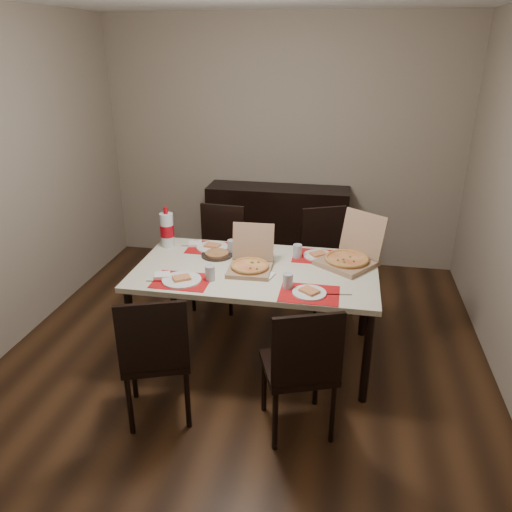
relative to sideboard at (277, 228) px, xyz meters
name	(u,v)px	position (x,y,z in m)	size (l,w,h in m)	color
ground	(245,355)	(0.00, -1.78, -0.46)	(3.80, 4.00, 0.02)	#3C2312
room_walls	(255,126)	(0.00, -1.35, 1.28)	(3.84, 4.02, 2.62)	gray
sideboard	(277,228)	(0.00, 0.00, 0.00)	(1.50, 0.40, 0.90)	black
dining_table	(256,276)	(0.08, -1.74, 0.23)	(1.80, 1.00, 0.75)	beige
chair_near_left	(156,353)	(-0.40, -2.61, 0.06)	(0.54, 0.54, 0.93)	black
chair_near_right	(301,366)	(0.52, -2.57, 0.06)	(0.54, 0.54, 0.93)	black
chair_far_left	(219,252)	(-0.42, -0.92, 0.06)	(0.45, 0.45, 0.93)	black
chair_far_right	(327,255)	(0.57, -0.81, 0.06)	(0.55, 0.55, 0.93)	black
setting_near_left	(186,278)	(-0.37, -2.04, 0.32)	(0.48, 0.30, 0.11)	red
setting_near_right	(303,289)	(0.47, -2.07, 0.32)	(0.48, 0.30, 0.11)	red
setting_far_left	(215,247)	(-0.31, -1.43, 0.32)	(0.48, 0.30, 0.11)	red
setting_far_right	(313,254)	(0.48, -1.45, 0.32)	(0.44, 0.30, 0.11)	red
napkin_loose	(266,275)	(0.18, -1.87, 0.31)	(0.12, 0.11, 0.02)	white
pizza_box_center	(251,263)	(0.05, -1.77, 0.35)	(0.32, 0.36, 0.32)	#937055
pizza_box_right	(349,257)	(0.77, -1.53, 0.36)	(0.54, 0.55, 0.37)	#937055
faina_plate	(217,254)	(-0.26, -1.56, 0.31)	(0.25, 0.25, 0.03)	black
dip_bowl	(266,260)	(0.13, -1.61, 0.31)	(0.12, 0.12, 0.03)	white
soda_bottle	(167,230)	(-0.72, -1.43, 0.44)	(0.11, 0.11, 0.34)	silver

